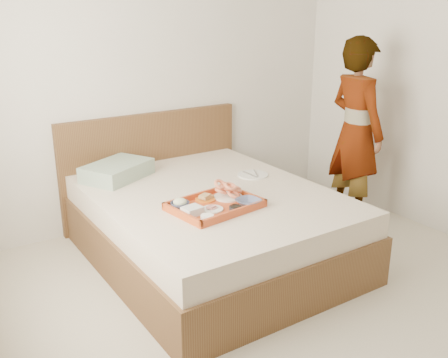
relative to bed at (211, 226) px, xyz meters
name	(u,v)px	position (x,y,z in m)	size (l,w,h in m)	color
ground	(315,316)	(0.13, -1.00, -0.27)	(3.50, 4.00, 0.01)	beige
wall_back	(160,70)	(0.13, 1.00, 1.04)	(3.50, 0.01, 2.60)	silver
bed	(211,226)	(0.00, 0.00, 0.00)	(1.65, 2.00, 0.53)	brown
headboard	(153,166)	(0.00, 0.97, 0.21)	(1.65, 0.06, 0.95)	brown
pillow	(117,171)	(-0.44, 0.68, 0.33)	(0.51, 0.35, 0.12)	#A1AC9F
tray	(215,205)	(-0.14, -0.28, 0.29)	(0.57, 0.42, 0.05)	#B74714
prawn_plate	(228,197)	(0.02, -0.20, 0.29)	(0.20, 0.20, 0.01)	white
navy_bowl_big	(248,202)	(0.06, -0.39, 0.30)	(0.16, 0.16, 0.04)	#161B4E
sauce_dish	(235,209)	(-0.07, -0.42, 0.30)	(0.08, 0.08, 0.03)	black
meat_plate	(212,209)	(-0.19, -0.33, 0.29)	(0.14, 0.14, 0.01)	white
bread_plate	(205,199)	(-0.14, -0.15, 0.29)	(0.14, 0.14, 0.01)	orange
salad_bowl	(180,205)	(-0.35, -0.18, 0.30)	(0.13, 0.13, 0.04)	#161B4E
plastic_tub	(192,211)	(-0.34, -0.32, 0.31)	(0.12, 0.10, 0.05)	silver
cheese_round	(207,217)	(-0.30, -0.44, 0.30)	(0.08, 0.08, 0.03)	white
dinner_plate	(253,175)	(0.49, 0.14, 0.27)	(0.24, 0.24, 0.01)	white
person	(356,132)	(1.43, -0.04, 0.53)	(0.58, 0.38, 1.59)	silver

